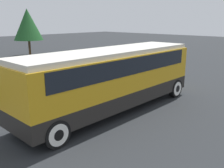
% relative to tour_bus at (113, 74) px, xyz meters
% --- Properties ---
extents(ground_plane, '(120.00, 120.00, 0.00)m').
position_rel_tour_bus_xyz_m(ground_plane, '(-0.10, 0.00, -1.82)').
color(ground_plane, '#26282B').
extents(tour_bus, '(10.01, 2.57, 3.02)m').
position_rel_tour_bus_xyz_m(tour_bus, '(0.00, 0.00, 0.00)').
color(tour_bus, black).
rests_on(tour_bus, ground_plane).
extents(parked_car_near, '(4.68, 1.87, 1.36)m').
position_rel_tour_bus_xyz_m(parked_car_near, '(-0.85, 8.63, -1.12)').
color(parked_car_near, black).
rests_on(parked_car_near, ground_plane).
extents(parked_car_far, '(4.66, 1.88, 1.36)m').
position_rel_tour_bus_xyz_m(parked_car_far, '(0.08, 6.21, -1.13)').
color(parked_car_far, silver).
rests_on(parked_car_far, ground_plane).
extents(tree_left, '(3.48, 3.48, 5.67)m').
position_rel_tour_bus_xyz_m(tree_left, '(7.02, 20.70, 1.97)').
color(tree_left, brown).
rests_on(tree_left, ground_plane).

